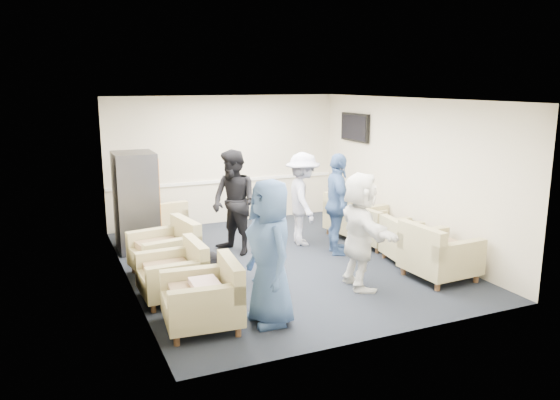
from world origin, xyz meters
name	(u,v)px	position (x,y,z in m)	size (l,w,h in m)	color
floor	(282,262)	(0.00, 0.00, 0.00)	(6.00, 6.00, 0.00)	black
ceiling	(283,99)	(0.00, 0.00, 2.70)	(6.00, 6.00, 0.00)	white
back_wall	(225,160)	(0.00, 3.00, 1.35)	(5.00, 0.02, 2.70)	beige
front_wall	(389,227)	(0.00, -3.00, 1.35)	(5.00, 0.02, 2.70)	beige
left_wall	(125,196)	(-2.50, 0.00, 1.35)	(0.02, 6.00, 2.70)	beige
right_wall	(409,173)	(2.50, 0.00, 1.35)	(0.02, 6.00, 2.70)	beige
chair_rail	(226,181)	(0.00, 2.98, 0.90)	(4.98, 0.04, 0.06)	white
tv	(355,127)	(2.44, 1.80, 2.05)	(0.10, 1.00, 0.58)	black
armchair_left_near	(207,300)	(-1.86, -1.90, 0.36)	(0.97, 0.97, 0.72)	tan
armchair_left_mid	(176,275)	(-1.99, -0.83, 0.34)	(0.87, 0.87, 0.68)	tan
armchair_left_far	(168,252)	(-1.88, 0.20, 0.36)	(1.05, 1.05, 0.73)	tan
armchair_right_near	(437,256)	(1.84, -1.68, 0.37)	(0.98, 0.98, 0.75)	tan
armchair_right_midnear	(408,244)	(1.93, -0.85, 0.32)	(0.91, 0.91, 0.65)	tan
armchair_right_midfar	(378,230)	(1.98, 0.13, 0.32)	(0.85, 0.85, 0.63)	tan
armchair_right_far	(352,218)	(1.89, 0.90, 0.36)	(1.02, 1.02, 0.72)	tan
armchair_corner	(164,221)	(-1.48, 2.37, 0.31)	(0.85, 0.85, 0.61)	tan
vending_machine	(136,202)	(-2.09, 1.72, 0.88)	(0.72, 0.84, 1.77)	#504F57
backpack	(211,266)	(-1.35, -0.40, 0.24)	(0.33, 0.29, 0.47)	black
pillow	(205,286)	(-1.87, -1.90, 0.54)	(0.43, 0.33, 0.12)	beige
person_front_left	(270,252)	(-1.08, -2.08, 0.92)	(0.90, 0.58, 1.84)	#39568A
person_mid_left	(262,234)	(-0.66, -0.76, 0.77)	(0.56, 0.37, 1.53)	#39568A
person_back_left	(234,202)	(-0.56, 0.81, 0.92)	(0.89, 0.69, 1.83)	black
person_back_right	(303,199)	(0.77, 0.83, 0.86)	(1.11, 0.64, 1.72)	silver
person_mid_right	(337,204)	(1.07, 0.07, 0.89)	(1.04, 0.43, 1.78)	#39568A
person_front_right	(360,231)	(0.58, -1.48, 0.86)	(1.60, 0.51, 1.72)	white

